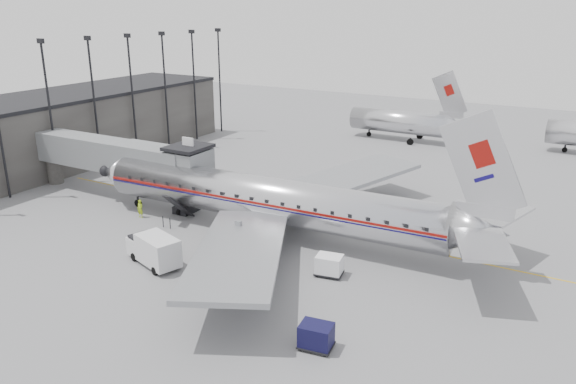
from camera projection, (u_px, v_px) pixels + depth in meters
The scene contains 11 objects.
ground at pixel (248, 245), 45.38m from camera, with size 160.00×160.00×0.00m, color slate.
terminal at pixel (60, 130), 68.36m from camera, with size 12.00×46.00×8.00m, color #393533.
apron_line at pixel (315, 228), 48.90m from camera, with size 0.15×60.00×0.01m, color gold.
jet_bridge at pixel (126, 159), 54.92m from camera, with size 21.00×6.20×7.10m.
floodlight_masts at pixel (114, 95), 66.38m from camera, with size 0.90×42.25×15.25m.
distant_aircraft_near at pixel (401, 121), 79.91m from camera, with size 16.39×3.20×10.26m.
airliner at pixel (275, 201), 46.54m from camera, with size 38.36×35.51×12.13m.
service_van at pixel (154, 249), 41.76m from camera, with size 5.37×3.38×2.36m.
baggage_cart_navy at pixel (316, 336), 31.56m from camera, with size 2.10×1.72×1.50m.
baggage_cart_white at pixel (329, 265), 40.13m from camera, with size 2.14×1.76×1.51m.
ramp_worker at pixel (140, 209), 51.07m from camera, with size 0.62×0.40×1.69m, color #9FC517.
Camera 1 is at (23.53, -34.53, 18.50)m, focal length 35.00 mm.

